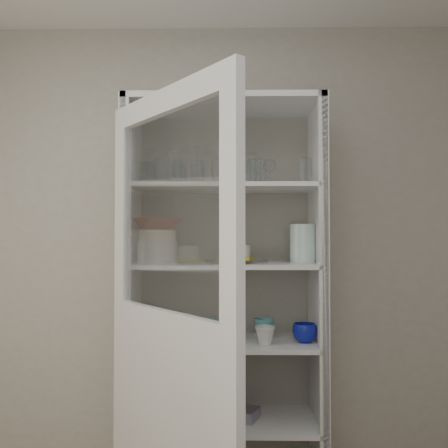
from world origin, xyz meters
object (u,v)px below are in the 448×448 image
at_px(white_ramekin, 236,251).
at_px(mug_white, 265,335).
at_px(goblet_2, 249,173).
at_px(plate_stack_front, 158,252).
at_px(goblet_0, 151,174).
at_px(cream_dish, 199,410).
at_px(mug_blue, 305,333).
at_px(teal_jar, 213,328).
at_px(pantry_cabinet, 224,322).
at_px(white_canister, 181,326).
at_px(cream_bowl, 158,236).
at_px(plate_stack_back, 156,252).
at_px(goblet_1, 224,172).
at_px(mug_teal, 264,328).
at_px(terracotta_bowl, 158,224).
at_px(yellow_trivet, 236,258).
at_px(tin_box, 239,413).
at_px(cupboard_door, 168,368).
at_px(measuring_cups, 189,339).
at_px(glass_platter, 236,261).
at_px(goblet_3, 269,172).
at_px(grey_bowl_stack, 303,244).

distance_m(white_ramekin, mug_white, 0.45).
height_order(goblet_2, plate_stack_front, goblet_2).
height_order(goblet_0, cream_dish, goblet_0).
xyz_separation_m(mug_blue, teal_jar, (-0.47, 0.11, 0.00)).
relative_size(pantry_cabinet, plate_stack_front, 10.23).
bearing_deg(pantry_cabinet, mug_blue, -16.10).
bearing_deg(white_canister, cream_bowl, -148.78).
bearing_deg(plate_stack_back, mug_blue, -14.23).
bearing_deg(goblet_1, mug_teal, -11.89).
bearing_deg(terracotta_bowl, cream_bowl, 0.00).
bearing_deg(cream_dish, yellow_trivet, -8.07).
distance_m(white_canister, cream_dish, 0.44).
relative_size(goblet_0, cream_dish, 0.71).
xyz_separation_m(goblet_2, white_ramekin, (-0.07, -0.12, -0.42)).
bearing_deg(white_ramekin, tin_box, 15.49).
xyz_separation_m(goblet_0, mug_blue, (0.81, -0.16, -0.83)).
bearing_deg(yellow_trivet, white_canister, 171.52).
relative_size(mug_teal, mug_white, 1.09).
bearing_deg(cupboard_door, pantry_cabinet, 122.07).
relative_size(goblet_2, plate_stack_back, 0.86).
bearing_deg(goblet_0, goblet_2, 0.25).
distance_m(cream_bowl, measuring_cups, 0.55).
bearing_deg(goblet_0, glass_platter, -14.44).
distance_m(cream_bowl, mug_white, 0.74).
bearing_deg(cream_bowl, white_ramekin, 3.56).
bearing_deg(cream_bowl, measuring_cups, -16.18).
bearing_deg(goblet_0, plate_stack_back, 66.21).
bearing_deg(terracotta_bowl, goblet_2, 17.23).
relative_size(goblet_1, mug_white, 1.79).
distance_m(goblet_3, plate_stack_front, 0.73).
relative_size(goblet_0, teal_jar, 1.66).
bearing_deg(grey_bowl_stack, white_ramekin, -179.27).
bearing_deg(grey_bowl_stack, cream_bowl, -177.74).
distance_m(cream_bowl, mug_teal, 0.75).
bearing_deg(plate_stack_front, goblet_2, 17.23).
xyz_separation_m(pantry_cabinet, white_canister, (-0.23, -0.04, -0.02)).
height_order(cream_bowl, yellow_trivet, cream_bowl).
distance_m(mug_teal, white_canister, 0.44).
height_order(goblet_1, plate_stack_back, goblet_1).
height_order(plate_stack_front, glass_platter, plate_stack_front).
height_order(grey_bowl_stack, measuring_cups, grey_bowl_stack).
bearing_deg(goblet_1, glass_platter, -60.58).
xyz_separation_m(teal_jar, white_canister, (-0.17, -0.03, 0.02)).
bearing_deg(plate_stack_back, cream_bowl, -78.07).
height_order(plate_stack_front, cream_dish, plate_stack_front).
distance_m(goblet_3, cream_dish, 1.31).
distance_m(plate_stack_back, mug_blue, 0.91).
height_order(terracotta_bowl, grey_bowl_stack, terracotta_bowl).
distance_m(teal_jar, cream_dish, 0.42).
xyz_separation_m(goblet_2, plate_stack_front, (-0.47, -0.15, -0.43)).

